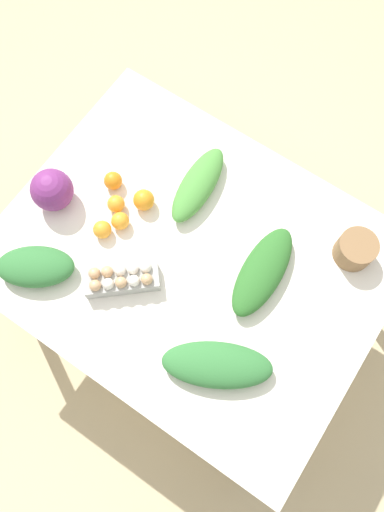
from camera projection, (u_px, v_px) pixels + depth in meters
ground_plane at (192, 302)px, 2.50m from camera, size 8.00×8.00×0.00m
dining_table at (192, 264)px, 1.90m from camera, size 1.40×1.10×0.71m
cabbage_purple at (52, 190)px, 1.83m from camera, size 0.16×0.16×0.16m
egg_carton at (122, 278)px, 1.76m from camera, size 0.26×0.25×0.09m
paper_bag at (355, 249)px, 1.79m from camera, size 0.14×0.14×0.10m
greens_bunch_dandelion at (198, 185)px, 1.88m from camera, size 0.15×0.35×0.08m
greens_bunch_kale at (217, 365)px, 1.67m from camera, size 0.40×0.32×0.08m
greens_bunch_chard at (35, 267)px, 1.77m from camera, size 0.32×0.28×0.09m
greens_bunch_beet_tops at (263, 271)px, 1.77m from camera, size 0.17×0.38×0.08m
orange_0 at (144, 200)px, 1.86m from camera, size 0.08×0.08×0.08m
orange_1 at (120, 221)px, 1.84m from camera, size 0.07×0.07×0.07m
orange_2 at (113, 181)px, 1.89m from camera, size 0.07×0.07×0.07m
orange_3 at (102, 230)px, 1.83m from camera, size 0.07×0.07×0.07m
orange_4 at (116, 204)px, 1.86m from camera, size 0.07×0.07×0.07m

